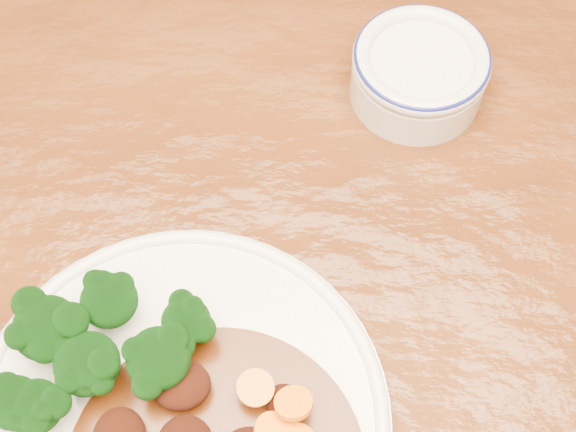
{
  "coord_description": "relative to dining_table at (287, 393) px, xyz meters",
  "views": [
    {
      "loc": [
        -0.02,
        -0.2,
        1.34
      ],
      "look_at": [
        0.01,
        0.12,
        0.77
      ],
      "focal_mm": 50.0,
      "sensor_mm": 36.0,
      "label": 1
    }
  ],
  "objects": [
    {
      "name": "dining_table",
      "position": [
        0.0,
        0.0,
        0.0
      ],
      "size": [
        1.6,
        1.07,
        0.75
      ],
      "rotation": [
        0.0,
        0.0,
        -0.12
      ],
      "color": "#5D2E10",
      "rests_on": "ground"
    },
    {
      "name": "dinner_plate",
      "position": [
        -0.08,
        -0.04,
        0.09
      ],
      "size": [
        0.31,
        0.31,
        0.02
      ],
      "rotation": [
        0.0,
        0.0,
        -0.37
      ],
      "color": "silver",
      "rests_on": "dining_table"
    },
    {
      "name": "broccoli_florets",
      "position": [
        -0.14,
        0.01,
        0.12
      ],
      "size": [
        0.16,
        0.12,
        0.05
      ],
      "color": "#7F9D51",
      "rests_on": "dinner_plate"
    },
    {
      "name": "dip_bowl",
      "position": [
        0.14,
        0.25,
        0.11
      ],
      "size": [
        0.12,
        0.12,
        0.05
      ],
      "rotation": [
        0.0,
        0.0,
        -0.01
      ],
      "color": "silver",
      "rests_on": "dining_table"
    }
  ]
}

